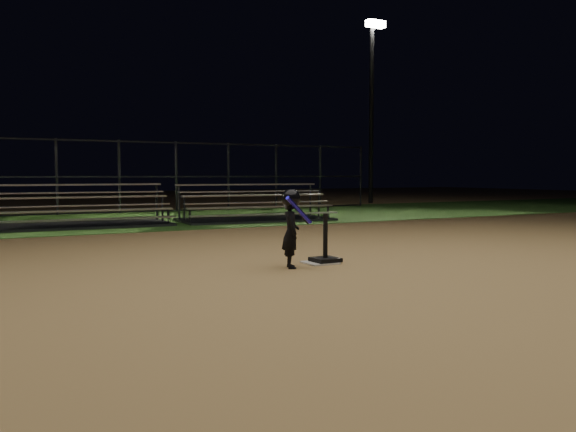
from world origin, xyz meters
The scene contains 9 objects.
ground centered at (0.00, 0.00, 0.00)m, with size 80.00×80.00×0.00m, color tan.
grass_strip centered at (0.00, 10.00, 0.01)m, with size 60.00×8.00×0.01m, color #29511A.
home_plate centered at (0.00, 0.00, 0.01)m, with size 0.45×0.45×0.02m, color beige.
batting_tee centered at (0.09, -0.01, 0.15)m, with size 0.38×0.38×0.72m.
child_batter centered at (-0.59, -0.17, 0.60)m, with size 0.54×0.50×1.13m.
bleacher_left centered at (-2.06, 8.27, 0.22)m, with size 4.49×2.32×1.08m.
bleacher_right centered at (2.69, 7.91, 0.22)m, with size 4.45×2.43×1.05m.
backstop_fence centered at (0.00, 13.00, 1.25)m, with size 20.08×0.08×2.50m.
light_pole_right centered at (12.00, 14.94, 4.95)m, with size 0.90×0.53×8.30m.
Camera 1 is at (-4.63, -7.51, 1.33)m, focal length 37.11 mm.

